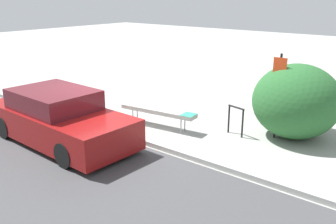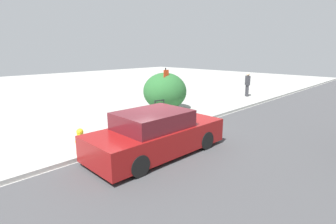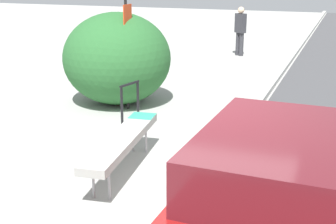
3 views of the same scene
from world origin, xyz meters
TOP-DOWN VIEW (x-y plane):
  - ground_plane at (0.00, 0.00)m, footprint 60.00×60.00m
  - curb at (0.00, 0.00)m, footprint 60.00×0.20m
  - bench at (0.58, 1.19)m, footprint 2.43×0.70m
  - bike_rack at (2.65, 2.05)m, footprint 0.55×0.17m
  - sign_post at (3.58, 2.54)m, footprint 0.36×0.08m
  - shrub_hedge at (3.94, 2.97)m, footprint 2.32×2.37m
  - pedestrian at (10.93, 1.79)m, footprint 0.38×0.43m
  - parked_car_near at (-0.71, -1.30)m, footprint 4.52×1.93m

SIDE VIEW (x-z plane):
  - ground_plane at x=0.00m, z-range 0.00..0.00m
  - curb at x=0.00m, z-range 0.00..0.13m
  - bench at x=0.58m, z-range 0.21..0.78m
  - bike_rack at x=2.65m, z-range 0.09..0.91m
  - parked_car_near at x=-0.71m, z-range -0.06..1.34m
  - pedestrian at x=10.93m, z-range 0.06..1.73m
  - shrub_hedge at x=3.94m, z-range 0.00..2.01m
  - sign_post at x=3.58m, z-range 0.23..2.53m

